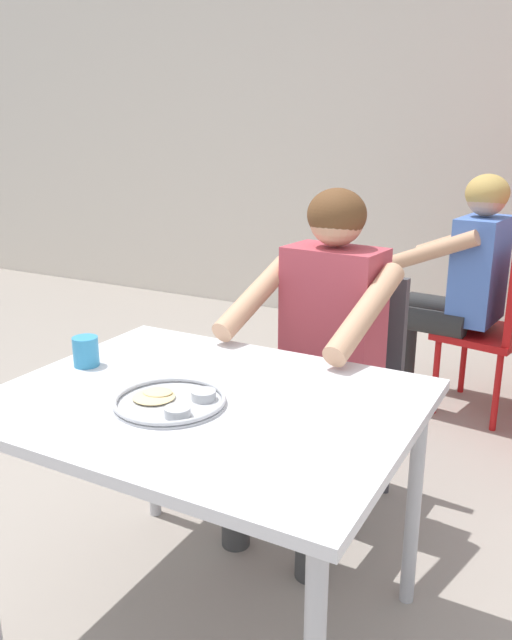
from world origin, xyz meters
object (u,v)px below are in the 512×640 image
Objects in this scene: drinking_cup at (86,350)px; chair_red_left at (501,321)px; table_foreground at (206,422)px; patron_background at (461,273)px; thali_tray at (171,401)px; chair_foreground at (345,372)px; diner_foreground at (321,333)px.

chair_red_left is at bearing 63.72° from drinking_cup.
chair_red_left is at bearing 75.53° from table_foreground.
patron_background reaches higher than table_foreground.
drinking_cup is (-0.39, 0.11, 0.04)m from thali_tray.
chair_red_left reaches higher than thali_tray.
thali_tray is 0.33× the size of chair_red_left.
thali_tray is at bearing -16.02° from drinking_cup.
chair_red_left is (0.42, 1.05, -0.01)m from chair_foreground.
drinking_cup reaches higher than thali_tray.
chair_foreground is (0.12, 0.96, -0.23)m from thali_tray.
table_foreground is 0.89× the size of diner_foreground.
chair_red_left is (0.44, 1.27, -0.23)m from diner_foreground.
drinking_cup is at bearing 163.98° from thali_tray.
drinking_cup is at bearing -116.28° from chair_red_left.
patron_background is (0.21, 1.05, 0.21)m from chair_foreground.
drinking_cup is (-0.44, 0.03, 0.12)m from table_foreground.
thali_tray is 0.41m from drinking_cup.
chair_red_left is at bearing 74.82° from thali_tray.
patron_background is at bearing 80.11° from diner_foreground.
chair_foreground is 0.72× the size of diner_foreground.
patron_background is (0.28, 1.92, 0.07)m from table_foreground.
chair_foreground is at bearing -101.07° from patron_background.
drinking_cup is 0.07× the size of diner_foreground.
thali_tray is 3.26× the size of drinking_cup.
chair_foreground is 1.01× the size of chair_red_left.
table_foreground is 1.24× the size of chair_foreground.
thali_tray is at bearing -97.24° from chair_foreground.
chair_red_left is (0.94, 1.90, -0.28)m from drinking_cup.
patron_background is at bearing 179.73° from chair_red_left.
diner_foreground is at bearing 85.04° from table_foreground.
chair_foreground is at bearing 85.73° from diner_foreground.
thali_tray is 0.33× the size of chair_foreground.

